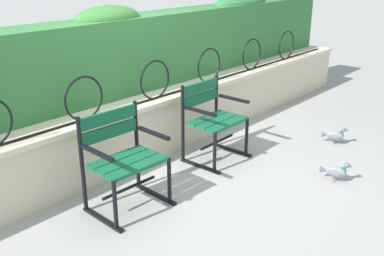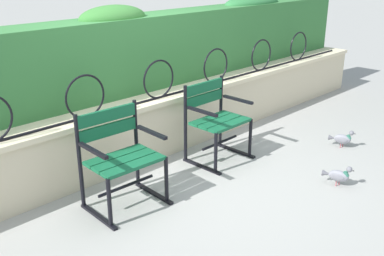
% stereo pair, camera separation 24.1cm
% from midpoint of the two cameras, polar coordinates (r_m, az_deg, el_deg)
% --- Properties ---
extents(ground_plane, '(60.00, 60.00, 0.00)m').
position_cam_midpoint_polar(ground_plane, '(4.42, 2.16, -6.90)').
color(ground_plane, '#9E9E99').
extents(stone_wall, '(8.38, 0.41, 0.65)m').
position_cam_midpoint_polar(stone_wall, '(4.84, -5.04, -0.18)').
color(stone_wall, beige).
rests_on(stone_wall, ground).
extents(iron_arch_fence, '(7.82, 0.02, 0.42)m').
position_cam_midpoint_polar(iron_arch_fence, '(4.50, -6.71, 4.90)').
color(iron_arch_fence, black).
rests_on(iron_arch_fence, stone_wall).
extents(hedge_row, '(8.22, 0.48, 0.95)m').
position_cam_midpoint_polar(hedge_row, '(4.94, -8.52, 9.36)').
color(hedge_row, '#387A3D').
rests_on(hedge_row, stone_wall).
extents(park_chair_left, '(0.65, 0.54, 0.86)m').
position_cam_midpoint_polar(park_chair_left, '(3.90, -7.47, -3.44)').
color(park_chair_left, '#145B38').
rests_on(park_chair_left, ground).
extents(park_chair_right, '(0.61, 0.53, 0.84)m').
position_cam_midpoint_polar(park_chair_right, '(4.79, 4.39, 1.26)').
color(park_chair_right, '#145B38').
rests_on(park_chair_right, ground).
extents(pigeon_near_chairs, '(0.16, 0.28, 0.22)m').
position_cam_midpoint_polar(pigeon_near_chairs, '(5.48, 19.77, -1.27)').
color(pigeon_near_chairs, gray).
rests_on(pigeon_near_chairs, ground).
extents(pigeon_far_side, '(0.14, 0.29, 0.22)m').
position_cam_midpoint_polar(pigeon_far_side, '(4.57, 19.57, -5.69)').
color(pigeon_far_side, gray).
rests_on(pigeon_far_side, ground).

